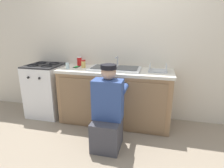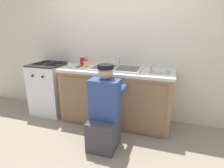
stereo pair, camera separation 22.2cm
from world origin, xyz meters
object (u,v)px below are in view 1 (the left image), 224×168
(plumber_person, at_px, (108,114))
(cell_phone, at_px, (77,67))
(soda_cup_red, at_px, (79,61))
(stove_range, at_px, (47,90))
(dish_rack_tray, at_px, (158,70))
(sink_double_basin, at_px, (115,68))
(condiment_jar, at_px, (83,64))
(water_glass, at_px, (67,66))

(plumber_person, relative_size, cell_phone, 7.89)
(cell_phone, relative_size, soda_cup_red, 0.92)
(stove_range, distance_m, dish_rack_tray, 1.98)
(sink_double_basin, xyz_separation_m, plumber_person, (0.06, -0.70, -0.46))
(condiment_jar, bearing_deg, water_glass, -145.57)
(sink_double_basin, height_order, water_glass, sink_double_basin)
(cell_phone, distance_m, water_glass, 0.18)
(sink_double_basin, bearing_deg, dish_rack_tray, 2.19)
(condiment_jar, relative_size, soda_cup_red, 0.84)
(stove_range, xyz_separation_m, cell_phone, (0.60, 0.03, 0.44))
(dish_rack_tray, relative_size, soda_cup_red, 1.84)
(sink_double_basin, height_order, stove_range, sink_double_basin)
(stove_range, relative_size, plumber_person, 0.85)
(sink_double_basin, xyz_separation_m, dish_rack_tray, (0.66, 0.03, 0.01))
(stove_range, bearing_deg, water_glass, -14.01)
(cell_phone, height_order, soda_cup_red, soda_cup_red)
(soda_cup_red, bearing_deg, condiment_jar, -49.15)
(soda_cup_red, bearing_deg, dish_rack_tray, -6.38)
(stove_range, xyz_separation_m, plumber_person, (1.33, -0.70, -0.00))
(sink_double_basin, height_order, condiment_jar, sink_double_basin)
(plumber_person, height_order, soda_cup_red, plumber_person)
(dish_rack_tray, bearing_deg, condiment_jar, -179.58)
(plumber_person, height_order, cell_phone, plumber_person)
(dish_rack_tray, xyz_separation_m, water_glass, (-1.41, -0.16, 0.03))
(water_glass, bearing_deg, cell_phone, 61.51)
(sink_double_basin, bearing_deg, stove_range, -179.90)
(sink_double_basin, distance_m, water_glass, 0.77)
(water_glass, bearing_deg, plumber_person, -35.10)
(condiment_jar, height_order, soda_cup_red, soda_cup_red)
(stove_range, bearing_deg, cell_phone, 2.65)
(cell_phone, xyz_separation_m, condiment_jar, (0.13, -0.01, 0.06))
(sink_double_basin, bearing_deg, plumber_person, -84.83)
(condiment_jar, bearing_deg, plumber_person, -50.08)
(sink_double_basin, height_order, dish_rack_tray, sink_double_basin)
(cell_phone, xyz_separation_m, soda_cup_red, (-0.01, 0.15, 0.07))
(dish_rack_tray, height_order, condiment_jar, condiment_jar)
(water_glass, bearing_deg, dish_rack_tray, 6.28)
(stove_range, distance_m, soda_cup_red, 0.80)
(soda_cup_red, xyz_separation_m, water_glass, (-0.08, -0.30, -0.03))
(sink_double_basin, distance_m, stove_range, 1.35)
(water_glass, bearing_deg, stove_range, 165.99)
(cell_phone, relative_size, water_glass, 1.40)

